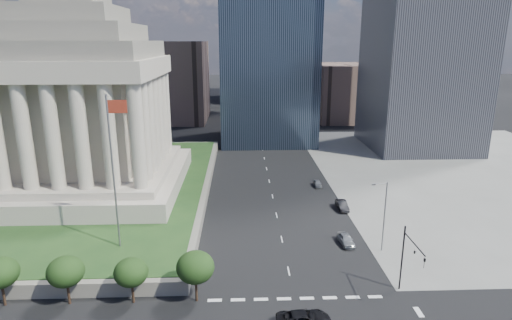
{
  "coord_description": "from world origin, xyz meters",
  "views": [
    {
      "loc": [
        -5.97,
        -28.05,
        28.02
      ],
      "look_at": [
        -4.13,
        20.09,
        14.61
      ],
      "focal_mm": 30.0,
      "sensor_mm": 36.0,
      "label": 1
    }
  ],
  "objects_px": {
    "flagpole": "(114,165)",
    "traffic_signal_ne": "(409,256)",
    "parked_sedan_mid": "(342,205)",
    "parked_sedan_far": "(318,184)",
    "pickup_truck": "(304,319)",
    "war_memorial": "(78,81)",
    "parked_sedan_near": "(346,239)",
    "street_lamp_north": "(383,213)"
  },
  "relations": [
    {
      "from": "war_memorial",
      "to": "traffic_signal_ne",
      "type": "relative_size",
      "value": 4.88
    },
    {
      "from": "war_memorial",
      "to": "street_lamp_north",
      "type": "xyz_separation_m",
      "value": [
        47.33,
        -23.0,
        -15.74
      ]
    },
    {
      "from": "traffic_signal_ne",
      "to": "street_lamp_north",
      "type": "relative_size",
      "value": 0.8
    },
    {
      "from": "war_memorial",
      "to": "pickup_truck",
      "type": "xyz_separation_m",
      "value": [
        34.33,
        -38.78,
        -20.62
      ]
    },
    {
      "from": "flagpole",
      "to": "parked_sedan_far",
      "type": "height_order",
      "value": "flagpole"
    },
    {
      "from": "war_memorial",
      "to": "parked_sedan_far",
      "type": "relative_size",
      "value": 10.87
    },
    {
      "from": "flagpole",
      "to": "parked_sedan_mid",
      "type": "bearing_deg",
      "value": 25.88
    },
    {
      "from": "street_lamp_north",
      "to": "flagpole",
      "type": "bearing_deg",
      "value": -178.37
    },
    {
      "from": "traffic_signal_ne",
      "to": "war_memorial",
      "type": "bearing_deg",
      "value": 143.58
    },
    {
      "from": "traffic_signal_ne",
      "to": "parked_sedan_far",
      "type": "height_order",
      "value": "traffic_signal_ne"
    },
    {
      "from": "traffic_signal_ne",
      "to": "pickup_truck",
      "type": "distance_m",
      "value": 13.72
    },
    {
      "from": "war_memorial",
      "to": "parked_sedan_near",
      "type": "height_order",
      "value": "war_memorial"
    },
    {
      "from": "parked_sedan_near",
      "to": "war_memorial",
      "type": "bearing_deg",
      "value": 148.94
    },
    {
      "from": "parked_sedan_far",
      "to": "war_memorial",
      "type": "bearing_deg",
      "value": -173.54
    },
    {
      "from": "traffic_signal_ne",
      "to": "parked_sedan_mid",
      "type": "height_order",
      "value": "traffic_signal_ne"
    },
    {
      "from": "flagpole",
      "to": "traffic_signal_ne",
      "type": "bearing_deg",
      "value": -16.71
    },
    {
      "from": "traffic_signal_ne",
      "to": "parked_sedan_far",
      "type": "xyz_separation_m",
      "value": [
        -3.06,
        38.64,
        -4.64
      ]
    },
    {
      "from": "parked_sedan_mid",
      "to": "parked_sedan_far",
      "type": "xyz_separation_m",
      "value": [
        -2.06,
        12.16,
        -0.13
      ]
    },
    {
      "from": "parked_sedan_mid",
      "to": "parked_sedan_near",
      "type": "bearing_deg",
      "value": -101.7
    },
    {
      "from": "war_memorial",
      "to": "parked_sedan_near",
      "type": "relative_size",
      "value": 9.11
    },
    {
      "from": "traffic_signal_ne",
      "to": "parked_sedan_mid",
      "type": "bearing_deg",
      "value": 92.16
    },
    {
      "from": "street_lamp_north",
      "to": "parked_sedan_mid",
      "type": "relative_size",
      "value": 2.24
    },
    {
      "from": "parked_sedan_near",
      "to": "parked_sedan_far",
      "type": "relative_size",
      "value": 1.19
    },
    {
      "from": "flagpole",
      "to": "pickup_truck",
      "type": "distance_m",
      "value": 29.35
    },
    {
      "from": "parked_sedan_near",
      "to": "street_lamp_north",
      "type": "bearing_deg",
      "value": -31.33
    },
    {
      "from": "street_lamp_north",
      "to": "pickup_truck",
      "type": "bearing_deg",
      "value": -129.48
    },
    {
      "from": "traffic_signal_ne",
      "to": "pickup_truck",
      "type": "xyz_separation_m",
      "value": [
        -12.17,
        -4.48,
        -4.47
      ]
    },
    {
      "from": "flagpole",
      "to": "parked_sedan_far",
      "type": "relative_size",
      "value": 5.58
    },
    {
      "from": "traffic_signal_ne",
      "to": "parked_sedan_mid",
      "type": "xyz_separation_m",
      "value": [
        -1.0,
        26.48,
        -4.51
      ]
    },
    {
      "from": "war_memorial",
      "to": "parked_sedan_mid",
      "type": "height_order",
      "value": "war_memorial"
    },
    {
      "from": "traffic_signal_ne",
      "to": "parked_sedan_near",
      "type": "relative_size",
      "value": 1.87
    },
    {
      "from": "war_memorial",
      "to": "flagpole",
      "type": "bearing_deg",
      "value": -63.11
    },
    {
      "from": "parked_sedan_near",
      "to": "flagpole",
      "type": "bearing_deg",
      "value": -179.38
    },
    {
      "from": "flagpole",
      "to": "street_lamp_north",
      "type": "height_order",
      "value": "flagpole"
    },
    {
      "from": "flagpole",
      "to": "traffic_signal_ne",
      "type": "relative_size",
      "value": 2.5
    },
    {
      "from": "flagpole",
      "to": "parked_sedan_far",
      "type": "distance_m",
      "value": 44.01
    },
    {
      "from": "war_memorial",
      "to": "parked_sedan_mid",
      "type": "relative_size",
      "value": 8.72
    },
    {
      "from": "parked_sedan_mid",
      "to": "war_memorial",
      "type": "bearing_deg",
      "value": 169.39
    },
    {
      "from": "traffic_signal_ne",
      "to": "parked_sedan_near",
      "type": "xyz_separation_m",
      "value": [
        -3.5,
        13.43,
        -4.52
      ]
    },
    {
      "from": "pickup_truck",
      "to": "traffic_signal_ne",
      "type": "bearing_deg",
      "value": -75.18
    },
    {
      "from": "parked_sedan_near",
      "to": "parked_sedan_far",
      "type": "distance_m",
      "value": 25.21
    },
    {
      "from": "war_memorial",
      "to": "parked_sedan_near",
      "type": "distance_m",
      "value": 52.08
    }
  ]
}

